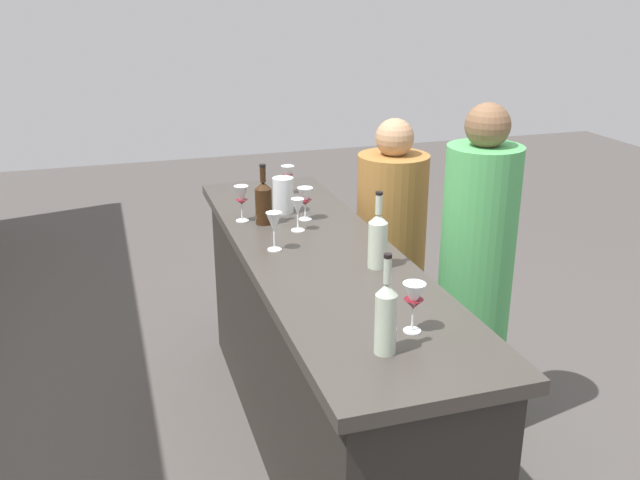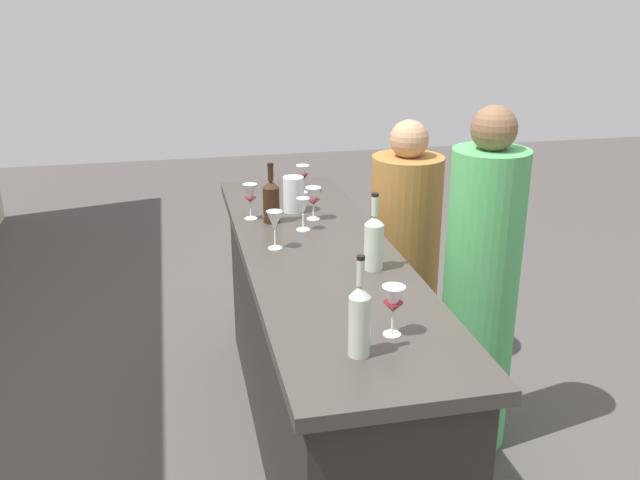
{
  "view_description": "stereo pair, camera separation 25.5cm",
  "coord_description": "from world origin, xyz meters",
  "px_view_note": "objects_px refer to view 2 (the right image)",
  "views": [
    {
      "loc": [
        -2.66,
        0.84,
        2.07
      ],
      "look_at": [
        0.0,
        0.0,
        1.04
      ],
      "focal_mm": 39.59,
      "sensor_mm": 36.0,
      "label": 1
    },
    {
      "loc": [
        -2.73,
        0.59,
        2.07
      ],
      "look_at": [
        0.0,
        0.0,
        1.04
      ],
      "focal_mm": 39.59,
      "sensor_mm": 36.0,
      "label": 2
    }
  ],
  "objects_px": {
    "wine_glass_far_right": "(250,195)",
    "person_center_guest": "(480,296)",
    "water_pitcher": "(293,194)",
    "wine_glass_near_left": "(303,175)",
    "wine_glass_near_center": "(393,302)",
    "person_left_guest": "(404,262)",
    "wine_bottle_center_amber_brown": "(271,200)",
    "wine_bottle_second_left_clear_pale": "(374,241)",
    "wine_glass_near_right": "(313,198)",
    "wine_bottle_leftmost_clear_pale": "(360,318)",
    "wine_glass_far_center": "(275,222)",
    "wine_glass_far_left": "(303,208)"
  },
  "relations": [
    {
      "from": "wine_glass_far_right",
      "to": "person_center_guest",
      "type": "bearing_deg",
      "value": -120.12
    },
    {
      "from": "wine_bottle_second_left_clear_pale",
      "to": "wine_glass_far_right",
      "type": "relative_size",
      "value": 1.81
    },
    {
      "from": "wine_glass_far_right",
      "to": "wine_glass_near_left",
      "type": "bearing_deg",
      "value": -40.16
    },
    {
      "from": "person_left_guest",
      "to": "wine_bottle_center_amber_brown",
      "type": "bearing_deg",
      "value": 3.75
    },
    {
      "from": "wine_glass_far_left",
      "to": "person_center_guest",
      "type": "xyz_separation_m",
      "value": [
        -0.34,
        -0.74,
        -0.36
      ]
    },
    {
      "from": "wine_bottle_leftmost_clear_pale",
      "to": "wine_bottle_second_left_clear_pale",
      "type": "xyz_separation_m",
      "value": [
        0.65,
        -0.24,
        -0.0
      ]
    },
    {
      "from": "wine_glass_near_left",
      "to": "wine_glass_far_right",
      "type": "xyz_separation_m",
      "value": [
        -0.39,
        0.33,
        0.02
      ]
    },
    {
      "from": "wine_glass_near_left",
      "to": "wine_glass_near_right",
      "type": "relative_size",
      "value": 0.96
    },
    {
      "from": "water_pitcher",
      "to": "person_center_guest",
      "type": "distance_m",
      "value": 1.02
    },
    {
      "from": "wine_glass_near_center",
      "to": "wine_glass_far_left",
      "type": "height_order",
      "value": "wine_glass_near_center"
    },
    {
      "from": "wine_glass_far_left",
      "to": "person_left_guest",
      "type": "bearing_deg",
      "value": -60.21
    },
    {
      "from": "wine_glass_near_left",
      "to": "wine_glass_near_center",
      "type": "xyz_separation_m",
      "value": [
        -1.67,
        0.03,
        0.02
      ]
    },
    {
      "from": "wine_glass_near_left",
      "to": "wine_glass_near_right",
      "type": "distance_m",
      "value": 0.46
    },
    {
      "from": "wine_bottle_second_left_clear_pale",
      "to": "wine_glass_near_center",
      "type": "height_order",
      "value": "wine_bottle_second_left_clear_pale"
    },
    {
      "from": "wine_glass_far_center",
      "to": "person_center_guest",
      "type": "relative_size",
      "value": 0.11
    },
    {
      "from": "wine_bottle_center_amber_brown",
      "to": "wine_glass_near_center",
      "type": "relative_size",
      "value": 1.68
    },
    {
      "from": "wine_glass_near_center",
      "to": "wine_glass_near_right",
      "type": "height_order",
      "value": "wine_glass_near_center"
    },
    {
      "from": "wine_glass_near_center",
      "to": "water_pitcher",
      "type": "bearing_deg",
      "value": 3.4
    },
    {
      "from": "wine_glass_near_center",
      "to": "wine_glass_far_center",
      "type": "xyz_separation_m",
      "value": [
        0.86,
        0.25,
        0.0
      ]
    },
    {
      "from": "wine_bottle_second_left_clear_pale",
      "to": "wine_bottle_center_amber_brown",
      "type": "height_order",
      "value": "wine_bottle_second_left_clear_pale"
    },
    {
      "from": "wine_bottle_leftmost_clear_pale",
      "to": "wine_glass_far_left",
      "type": "distance_m",
      "value": 1.17
    },
    {
      "from": "wine_glass_near_right",
      "to": "wine_glass_far_right",
      "type": "bearing_deg",
      "value": 76.83
    },
    {
      "from": "wine_glass_near_right",
      "to": "person_left_guest",
      "type": "bearing_deg",
      "value": -68.86
    },
    {
      "from": "wine_glass_far_center",
      "to": "wine_bottle_center_amber_brown",
      "type": "bearing_deg",
      "value": -6.07
    },
    {
      "from": "wine_glass_far_left",
      "to": "person_center_guest",
      "type": "distance_m",
      "value": 0.89
    },
    {
      "from": "wine_bottle_second_left_clear_pale",
      "to": "water_pitcher",
      "type": "xyz_separation_m",
      "value": [
        0.8,
        0.18,
        -0.03
      ]
    },
    {
      "from": "person_center_guest",
      "to": "wine_bottle_center_amber_brown",
      "type": "bearing_deg",
      "value": -24.74
    },
    {
      "from": "wine_bottle_center_amber_brown",
      "to": "wine_glass_near_left",
      "type": "xyz_separation_m",
      "value": [
        0.46,
        -0.24,
        -0.01
      ]
    },
    {
      "from": "water_pitcher",
      "to": "wine_glass_near_center",
      "type": "bearing_deg",
      "value": -176.6
    },
    {
      "from": "wine_glass_near_center",
      "to": "wine_glass_near_right",
      "type": "xyz_separation_m",
      "value": [
        1.21,
        0.01,
        -0.01
      ]
    },
    {
      "from": "water_pitcher",
      "to": "person_center_guest",
      "type": "height_order",
      "value": "person_center_guest"
    },
    {
      "from": "water_pitcher",
      "to": "person_left_guest",
      "type": "relative_size",
      "value": 0.12
    },
    {
      "from": "wine_glass_near_center",
      "to": "wine_glass_far_right",
      "type": "bearing_deg",
      "value": 13.29
    },
    {
      "from": "wine_glass_near_left",
      "to": "person_center_guest",
      "type": "distance_m",
      "value": 1.19
    },
    {
      "from": "wine_bottle_center_amber_brown",
      "to": "wine_glass_far_left",
      "type": "xyz_separation_m",
      "value": [
        -0.15,
        -0.12,
        -0.0
      ]
    },
    {
      "from": "wine_bottle_center_amber_brown",
      "to": "water_pitcher",
      "type": "bearing_deg",
      "value": -42.74
    },
    {
      "from": "wine_glass_near_right",
      "to": "wine_bottle_second_left_clear_pale",
      "type": "bearing_deg",
      "value": -170.89
    },
    {
      "from": "wine_glass_near_left",
      "to": "wine_glass_far_left",
      "type": "distance_m",
      "value": 0.62
    },
    {
      "from": "wine_glass_far_center",
      "to": "wine_glass_far_right",
      "type": "relative_size",
      "value": 0.97
    },
    {
      "from": "person_left_guest",
      "to": "wine_glass_near_right",
      "type": "bearing_deg",
      "value": 9.2
    },
    {
      "from": "wine_bottle_leftmost_clear_pale",
      "to": "person_center_guest",
      "type": "bearing_deg",
      "value": -43.66
    },
    {
      "from": "wine_glass_far_left",
      "to": "wine_glass_far_center",
      "type": "xyz_separation_m",
      "value": [
        -0.21,
        0.16,
        0.01
      ]
    },
    {
      "from": "wine_glass_near_center",
      "to": "water_pitcher",
      "type": "xyz_separation_m",
      "value": [
        1.36,
        0.08,
        -0.03
      ]
    },
    {
      "from": "wine_bottle_leftmost_clear_pale",
      "to": "wine_glass_far_center",
      "type": "height_order",
      "value": "wine_bottle_leftmost_clear_pale"
    },
    {
      "from": "water_pitcher",
      "to": "person_center_guest",
      "type": "bearing_deg",
      "value": -130.6
    },
    {
      "from": "wine_glass_far_left",
      "to": "wine_glass_far_center",
      "type": "bearing_deg",
      "value": 142.1
    },
    {
      "from": "wine_bottle_second_left_clear_pale",
      "to": "wine_glass_near_right",
      "type": "relative_size",
      "value": 1.98
    },
    {
      "from": "wine_bottle_center_amber_brown",
      "to": "wine_glass_near_center",
      "type": "xyz_separation_m",
      "value": [
        -1.21,
        -0.21,
        0.01
      ]
    },
    {
      "from": "wine_bottle_center_amber_brown",
      "to": "wine_glass_near_left",
      "type": "bearing_deg",
      "value": -27.51
    },
    {
      "from": "wine_glass_near_center",
      "to": "person_left_guest",
      "type": "relative_size",
      "value": 0.12
    }
  ]
}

